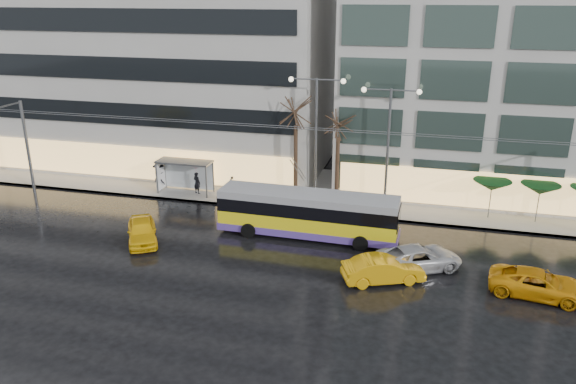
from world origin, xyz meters
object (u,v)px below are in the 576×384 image
(street_lamp_near, at_px, (316,124))
(trolleybus, at_px, (308,215))
(bus_shelter, at_px, (181,169))
(taxi_a, at_px, (142,231))

(street_lamp_near, bearing_deg, trolleybus, -82.75)
(bus_shelter, relative_size, taxi_a, 0.99)
(trolleybus, distance_m, taxi_a, 10.32)
(trolleybus, bearing_deg, taxi_a, -160.97)
(bus_shelter, xyz_separation_m, street_lamp_near, (10.38, 0.11, 4.03))
(street_lamp_near, distance_m, taxi_a, 13.76)
(trolleybus, bearing_deg, street_lamp_near, 97.25)
(trolleybus, distance_m, street_lamp_near, 7.26)
(bus_shelter, bearing_deg, taxi_a, -81.25)
(trolleybus, height_order, taxi_a, trolleybus)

